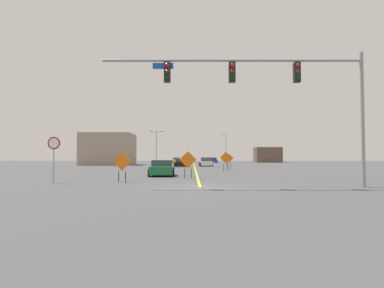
{
  "coord_description": "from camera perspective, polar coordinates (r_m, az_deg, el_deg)",
  "views": [
    {
      "loc": [
        -0.42,
        -17.17,
        1.6
      ],
      "look_at": [
        -0.49,
        33.87,
        3.58
      ],
      "focal_mm": 30.54,
      "sensor_mm": 36.0,
      "label": 1
    }
  ],
  "objects": [
    {
      "name": "ground",
      "position": [
        17.25,
        1.49,
        -7.56
      ],
      "size": [
        214.48,
        214.48,
        0.0
      ],
      "primitive_type": "plane",
      "color": "#444447"
    },
    {
      "name": "road_centre_stripe",
      "position": [
        76.77,
        0.39,
        -3.41
      ],
      "size": [
        0.16,
        119.15,
        0.01
      ],
      "color": "yellow",
      "rests_on": "ground"
    },
    {
      "name": "traffic_signal_assembly",
      "position": [
        18.06,
        13.26,
        10.43
      ],
      "size": [
        13.88,
        0.44,
        7.16
      ],
      "color": "gray",
      "rests_on": "ground"
    },
    {
      "name": "stop_sign",
      "position": [
        21.42,
        -22.92,
        -1.06
      ],
      "size": [
        0.76,
        0.07,
        2.8
      ],
      "color": "gray",
      "rests_on": "ground"
    },
    {
      "name": "street_lamp_near_left",
      "position": [
        75.97,
        -6.16,
        -0.02
      ],
      "size": [
        3.02,
        0.24,
        7.6
      ],
      "color": "gray",
      "rests_on": "ground"
    },
    {
      "name": "street_lamp_mid_left",
      "position": [
        94.01,
        5.99,
        -0.45
      ],
      "size": [
        1.64,
        0.24,
        8.18
      ],
      "color": "gray",
      "rests_on": "ground"
    },
    {
      "name": "construction_sign_median_near",
      "position": [
        24.53,
        -0.64,
        -2.99
      ],
      "size": [
        1.3,
        0.14,
        2.02
      ],
      "color": "orange",
      "rests_on": "ground"
    },
    {
      "name": "construction_sign_left_lane",
      "position": [
        43.07,
        6.56,
        -2.64
      ],
      "size": [
        1.17,
        0.21,
        2.0
      ],
      "color": "orange",
      "rests_on": "ground"
    },
    {
      "name": "construction_sign_right_lane",
      "position": [
        20.87,
        -12.02,
        -3.27
      ],
      "size": [
        1.17,
        0.33,
        1.91
      ],
      "color": "orange",
      "rests_on": "ground"
    },
    {
      "name": "construction_sign_median_far",
      "position": [
        37.72,
        6.0,
        -2.55
      ],
      "size": [
        1.36,
        0.21,
        2.17
      ],
      "color": "orange",
      "rests_on": "ground"
    },
    {
      "name": "car_white_distant",
      "position": [
        55.0,
        2.48,
        -3.17
      ],
      "size": [
        2.22,
        4.48,
        1.48
      ],
      "color": "white",
      "rests_on": "ground"
    },
    {
      "name": "car_yellow_mid",
      "position": [
        87.99,
        -2.66,
        -2.85
      ],
      "size": [
        2.16,
        4.15,
        1.38
      ],
      "color": "gold",
      "rests_on": "ground"
    },
    {
      "name": "car_blue_near",
      "position": [
        86.7,
        3.78,
        -2.86
      ],
      "size": [
        2.2,
        4.34,
        1.37
      ],
      "color": "#1E389E",
      "rests_on": "ground"
    },
    {
      "name": "car_black_far",
      "position": [
        52.11,
        -1.82,
        -3.33
      ],
      "size": [
        2.19,
        4.08,
        1.23
      ],
      "color": "black",
      "rests_on": "ground"
    },
    {
      "name": "car_green_passing",
      "position": [
        27.69,
        -5.2,
        -4.25
      ],
      "size": [
        2.26,
        4.53,
        1.32
      ],
      "color": "#196B38",
      "rests_on": "ground"
    },
    {
      "name": "roadside_building_west",
      "position": [
        65.36,
        -14.29,
        -0.9
      ],
      "size": [
        9.42,
        8.4,
        6.06
      ],
      "color": "gray",
      "rests_on": "ground"
    },
    {
      "name": "roadside_building_east",
      "position": [
        92.81,
        13.14,
        -1.86
      ],
      "size": [
        7.01,
        5.35,
        4.2
      ],
      "color": "brown",
      "rests_on": "ground"
    }
  ]
}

